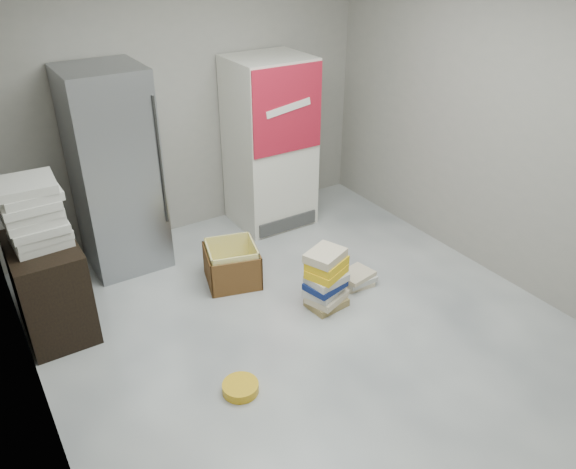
{
  "coord_description": "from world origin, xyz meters",
  "views": [
    {
      "loc": [
        -2.1,
        -2.75,
        2.96
      ],
      "look_at": [
        0.08,
        0.7,
        0.67
      ],
      "focal_mm": 35.0,
      "sensor_mm": 36.0,
      "label": 1
    }
  ],
  "objects_px": {
    "coke_cooler": "(270,143)",
    "wood_shelf": "(50,287)",
    "steel_fridge": "(115,172)",
    "phonebook_stack_main": "(326,280)",
    "cardboard_box": "(232,267)"
  },
  "relations": [
    {
      "from": "coke_cooler",
      "to": "cardboard_box",
      "type": "height_order",
      "value": "coke_cooler"
    },
    {
      "from": "wood_shelf",
      "to": "cardboard_box",
      "type": "height_order",
      "value": "wood_shelf"
    },
    {
      "from": "wood_shelf",
      "to": "cardboard_box",
      "type": "bearing_deg",
      "value": -5.83
    },
    {
      "from": "phonebook_stack_main",
      "to": "cardboard_box",
      "type": "bearing_deg",
      "value": 109.2
    },
    {
      "from": "steel_fridge",
      "to": "phonebook_stack_main",
      "type": "height_order",
      "value": "steel_fridge"
    },
    {
      "from": "coke_cooler",
      "to": "phonebook_stack_main",
      "type": "relative_size",
      "value": 3.28
    },
    {
      "from": "steel_fridge",
      "to": "coke_cooler",
      "type": "distance_m",
      "value": 1.65
    },
    {
      "from": "steel_fridge",
      "to": "coke_cooler",
      "type": "bearing_deg",
      "value": -0.18
    },
    {
      "from": "coke_cooler",
      "to": "cardboard_box",
      "type": "bearing_deg",
      "value": -136.92
    },
    {
      "from": "steel_fridge",
      "to": "phonebook_stack_main",
      "type": "bearing_deg",
      "value": -54.0
    },
    {
      "from": "coke_cooler",
      "to": "wood_shelf",
      "type": "distance_m",
      "value": 2.63
    },
    {
      "from": "steel_fridge",
      "to": "phonebook_stack_main",
      "type": "relative_size",
      "value": 3.46
    },
    {
      "from": "cardboard_box",
      "to": "steel_fridge",
      "type": "bearing_deg",
      "value": 144.36
    },
    {
      "from": "steel_fridge",
      "to": "coke_cooler",
      "type": "relative_size",
      "value": 1.06
    },
    {
      "from": "steel_fridge",
      "to": "wood_shelf",
      "type": "bearing_deg",
      "value": -138.69
    }
  ]
}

